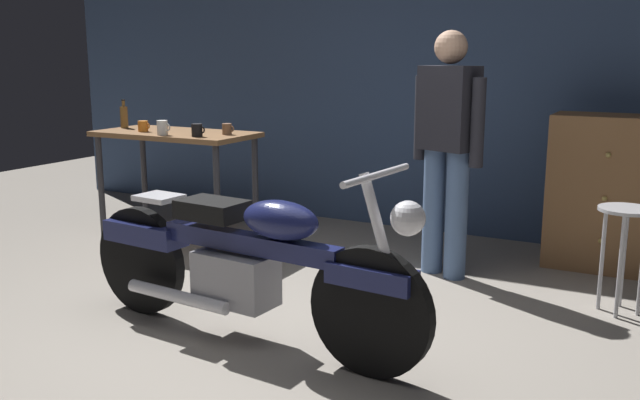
{
  "coord_description": "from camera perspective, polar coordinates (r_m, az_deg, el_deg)",
  "views": [
    {
      "loc": [
        1.9,
        -2.95,
        1.52
      ],
      "look_at": [
        -0.04,
        0.7,
        0.65
      ],
      "focal_mm": 39.2,
      "sensor_mm": 36.0,
      "label": 1
    }
  ],
  "objects": [
    {
      "name": "mug_orange_travel",
      "position": [
        5.84,
        -14.23,
        5.86
      ],
      "size": [
        0.11,
        0.08,
        0.09
      ],
      "color": "orange",
      "rests_on": "workbench"
    },
    {
      "name": "bottle",
      "position": [
        6.17,
        -15.7,
        6.59
      ],
      "size": [
        0.06,
        0.06,
        0.24
      ],
      "color": "olive",
      "rests_on": "workbench"
    },
    {
      "name": "mug_white_ceramic",
      "position": [
        5.55,
        -12.73,
        5.78
      ],
      "size": [
        0.12,
        0.08,
        0.11
      ],
      "color": "white",
      "rests_on": "workbench"
    },
    {
      "name": "ground_plane",
      "position": [
        3.83,
        -4.53,
        -11.57
      ],
      "size": [
        12.0,
        12.0,
        0.0
      ],
      "primitive_type": "plane",
      "color": "gray"
    },
    {
      "name": "motorcycle",
      "position": [
        3.71,
        -6.17,
        -4.94
      ],
      "size": [
        2.19,
        0.6,
        1.0
      ],
      "rotation": [
        0.0,
        0.0,
        -0.09
      ],
      "color": "black",
      "rests_on": "ground_plane"
    },
    {
      "name": "person_standing",
      "position": [
        4.8,
        10.36,
        4.58
      ],
      "size": [
        0.54,
        0.34,
        1.67
      ],
      "rotation": [
        0.0,
        0.0,
        2.78
      ],
      "color": "#4F6A95",
      "rests_on": "ground_plane"
    },
    {
      "name": "mug_brown_stoneware",
      "position": [
        5.5,
        -7.58,
        5.77
      ],
      "size": [
        0.1,
        0.07,
        0.09
      ],
      "color": "brown",
      "rests_on": "workbench"
    },
    {
      "name": "shop_stool",
      "position": [
        4.46,
        23.62,
        -2.36
      ],
      "size": [
        0.32,
        0.32,
        0.64
      ],
      "color": "#B2B2B7",
      "rests_on": "ground_plane"
    },
    {
      "name": "mug_black_matte",
      "position": [
        5.39,
        -9.99,
        5.63
      ],
      "size": [
        0.12,
        0.08,
        0.1
      ],
      "color": "black",
      "rests_on": "workbench"
    },
    {
      "name": "workbench",
      "position": [
        5.79,
        -11.69,
        4.37
      ],
      "size": [
        1.3,
        0.64,
        0.9
      ],
      "color": "brown",
      "rests_on": "ground_plane"
    },
    {
      "name": "back_wall",
      "position": [
        6.06,
        9.89,
        12.0
      ],
      "size": [
        8.0,
        0.12,
        3.1
      ],
      "primitive_type": "cube",
      "color": "#384C70",
      "rests_on": "ground_plane"
    },
    {
      "name": "wooden_dresser",
      "position": [
        5.36,
        22.47,
        0.55
      ],
      "size": [
        0.8,
        0.47,
        1.1
      ],
      "color": "brown",
      "rests_on": "ground_plane"
    }
  ]
}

